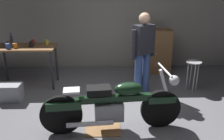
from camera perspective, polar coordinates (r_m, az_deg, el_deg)
The scene contains 16 objects.
ground_plane at distance 4.21m, azimuth 0.39°, elevation -11.69°, with size 12.00×12.00×0.00m, color slate.
back_wall at distance 6.40m, azimuth -0.40°, elevation 14.23°, with size 8.00×0.12×3.10m, color gray.
workbench at distance 5.58m, azimuth -19.65°, elevation 4.14°, with size 1.30×0.64×0.90m.
motorcycle at distance 3.74m, azimuth 0.29°, elevation -8.13°, with size 2.19×0.62×1.00m.
person_standing at distance 4.83m, azimuth 7.33°, elevation 4.48°, with size 0.50×0.38×1.67m.
shop_stool at distance 5.39m, azimuth 18.59°, elevation 0.47°, with size 0.32×0.32×0.64m.
wooden_dresser at distance 6.22m, azimuth 9.94°, elevation 4.35°, with size 0.80×0.47×1.10m.
drip_tray at distance 3.97m, azimuth -2.18°, elevation -13.77°, with size 0.56×0.40×0.01m, color olive.
storage_bin at distance 5.17m, azimuth -22.86°, elevation -4.86°, with size 0.44×0.32×0.34m, color gray.
mug_blue_enamel at distance 5.47m, azimuth -23.34°, elevation 5.17°, with size 0.12×0.09×0.11m.
mug_orange_travel at distance 5.48m, azimuth -21.90°, elevation 5.34°, with size 0.12×0.09×0.10m.
mug_black_matte at distance 5.45m, azimuth -18.48°, elevation 5.76°, with size 0.12×0.08×0.11m.
mug_brown_stoneware at distance 5.71m, azimuth -23.13°, elevation 5.80°, with size 0.11×0.08×0.11m.
mug_yellow_tall at distance 5.59m, azimuth -15.11°, elevation 6.39°, with size 0.11×0.07×0.10m.
mug_red_diner at distance 5.70m, azimuth -18.14°, elevation 6.32°, with size 0.10×0.07×0.10m.
bottle at distance 5.85m, azimuth -22.60°, elevation 6.60°, with size 0.06×0.06×0.24m.
Camera 1 is at (-0.12, -3.57, 2.23)m, focal length 38.84 mm.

